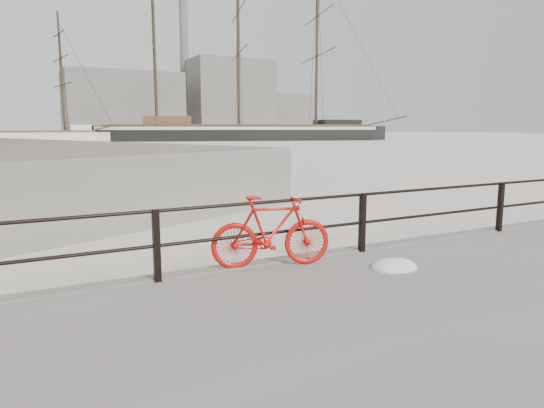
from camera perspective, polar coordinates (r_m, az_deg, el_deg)
name	(u,v)px	position (r m, az deg, el deg)	size (l,w,h in m)	color
ground	(491,246)	(11.08, 24.35, -4.54)	(400.00, 400.00, 0.00)	white
guardrail	(500,207)	(10.83, 25.27, -0.31)	(28.00, 0.10, 1.00)	black
bicycle	(271,231)	(7.27, -0.08, -3.24)	(1.81, 0.27, 1.09)	red
barque_black	(239,140)	(93.47, -3.88, 7.47)	(66.84, 21.87, 37.34)	black
schooner_mid	(20,144)	(82.16, -27.55, 6.28)	(28.80, 12.18, 20.73)	silver
industrial_west	(123,105)	(149.45, -17.10, 11.12)	(32.00, 18.00, 18.00)	gray
industrial_mid	(228,98)	(164.62, -5.17, 12.28)	(26.00, 20.00, 24.00)	gray
industrial_east	(282,115)	(178.95, 1.14, 10.45)	(20.00, 16.00, 14.00)	gray
smokestack	(185,67)	(165.67, -10.23, 15.63)	(2.80, 2.80, 44.00)	gray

